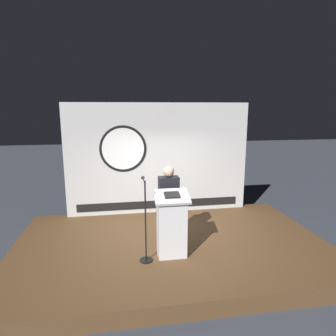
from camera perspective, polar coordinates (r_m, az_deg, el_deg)
The scene contains 6 objects.
ground_plane at distance 6.46m, azimuth 0.62°, elevation -16.41°, with size 40.00×40.00×0.00m, color #383D47.
stage_platform at distance 6.39m, azimuth 0.63°, elevation -15.23°, with size 6.40×4.00×0.30m, color brown.
banner_display at distance 7.64m, azimuth -1.99°, elevation 1.73°, with size 4.73×0.12×2.86m.
podium at distance 5.57m, azimuth 0.69°, elevation -10.95°, with size 0.64×0.49×1.24m.
speaker_person at distance 5.94m, azimuth 0.13°, elevation -7.13°, with size 0.40×0.26×1.62m.
microphone_stand at distance 5.46m, azimuth -4.39°, elevation -12.19°, with size 0.24×0.60×1.50m.
Camera 1 is at (-1.01, -5.61, 3.04)m, focal length 31.51 mm.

